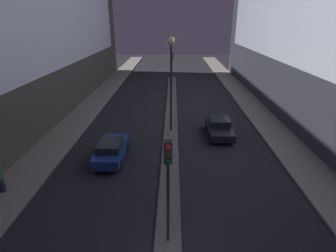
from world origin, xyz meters
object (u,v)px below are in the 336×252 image
Objects in this scene: street_lamp at (171,66)px; pedestrian_on_left_sidewalk at (0,178)px; traffic_light_near at (168,171)px; car_left_lane at (111,150)px; car_right_lane at (219,127)px; traffic_light_mid at (172,62)px.

pedestrian_on_left_sidewalk is (-9.14, -8.74, -4.55)m from street_lamp.
street_lamp is (0.00, 12.00, 1.98)m from traffic_light_near.
car_left_lane is 1.01× the size of car_right_lane.
traffic_light_near is at bearing -60.87° from car_left_lane.
street_lamp is 4.50× the size of pedestrian_on_left_sidewalk.
traffic_light_near is 1.00× the size of traffic_light_mid.
traffic_light_mid is 1.12× the size of car_right_lane.
traffic_light_mid reaches higher than car_right_lane.
traffic_light_near is 10.04m from pedestrian_on_left_sidewalk.
traffic_light_mid is 2.80× the size of pedestrian_on_left_sidewalk.
traffic_light_mid is 16.06m from car_right_lane.
pedestrian_on_left_sidewalk is at bearing 160.36° from traffic_light_near.
pedestrian_on_left_sidewalk reaches higher than car_left_lane.
car_left_lane is (-3.99, -4.85, -4.83)m from street_lamp.
traffic_light_mid is 20.11m from car_left_lane.
car_right_lane is (3.99, -15.29, -2.87)m from traffic_light_mid.
traffic_light_mid reaches higher than car_left_lane.
street_lamp reaches higher than car_left_lane.
car_left_lane is at bearing -129.42° from street_lamp.
pedestrian_on_left_sidewalk is at bearing -111.34° from traffic_light_mid.
traffic_light_near is at bearing -19.64° from pedestrian_on_left_sidewalk.
car_left_lane is 9.02m from car_right_lane.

